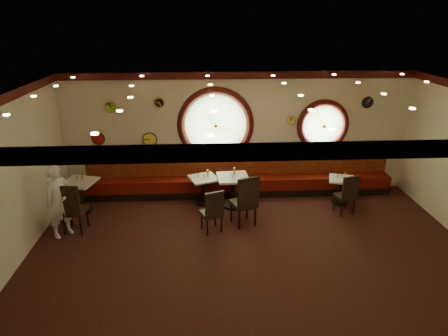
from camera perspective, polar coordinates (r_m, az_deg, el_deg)
floor at (r=8.33m, az=3.89°, el=-11.60°), size 9.00×6.00×0.00m
ceiling at (r=7.15m, az=4.52°, el=10.59°), size 9.00×6.00×0.02m
wall_back at (r=10.42m, az=2.12°, el=4.89°), size 9.00×0.02×3.20m
wall_front at (r=4.99m, az=8.62°, el=-14.51°), size 9.00×0.02×3.20m
wall_left at (r=8.33m, az=-28.24°, el=-1.87°), size 0.02×6.00×3.20m
molding_back at (r=10.05m, az=2.26°, el=13.11°), size 9.00×0.10×0.18m
molding_front at (r=4.35m, az=9.55°, el=2.35°), size 9.00×0.10×0.18m
banquette_base at (r=10.67m, az=2.15°, el=-3.30°), size 8.00×0.55×0.20m
banquette_seat at (r=10.57m, az=2.17°, el=-2.06°), size 8.00×0.55×0.30m
banquette_back at (r=10.63m, az=2.09°, el=0.39°), size 8.00×0.10×0.55m
porthole_left_glass at (r=10.31m, az=-1.20°, el=6.17°), size 1.66×0.02×1.66m
porthole_left_frame at (r=10.29m, az=-1.20°, el=6.14°), size 1.98×0.18×1.98m
porthole_left_ring at (r=10.26m, az=-1.20°, el=6.10°), size 1.61×0.03×1.61m
porthole_right_glass at (r=10.78m, az=13.92°, el=5.95°), size 1.10×0.02×1.10m
porthole_right_frame at (r=10.77m, az=13.94°, el=5.92°), size 1.38×0.18×1.38m
porthole_right_ring at (r=10.74m, az=13.99°, el=5.88°), size 1.09×0.03×1.09m
wall_clock_0 at (r=10.68m, az=-17.53°, el=4.05°), size 0.32×0.03×0.32m
wall_clock_1 at (r=10.45m, az=-10.56°, el=4.02°), size 0.36×0.03×0.36m
wall_clock_2 at (r=10.50m, az=-8.29°, el=2.52°), size 0.20×0.03×0.20m
wall_clock_3 at (r=10.18m, az=-9.22°, el=9.19°), size 0.24×0.03×0.24m
wall_clock_4 at (r=10.50m, az=9.57°, el=6.71°), size 0.22×0.03×0.22m
wall_clock_5 at (r=11.00m, az=19.80°, el=8.83°), size 0.28×0.03×0.28m
wall_clock_6 at (r=10.40m, az=-15.85°, el=8.35°), size 0.26×0.03×0.26m
wall_clock_7 at (r=10.61m, az=6.69°, el=2.79°), size 0.24×0.03×0.24m
table_a at (r=10.22m, az=-19.78°, el=-3.29°), size 0.88×0.88×0.79m
table_b at (r=10.04m, az=-2.92°, el=-2.75°), size 0.83×0.83×0.71m
table_c at (r=9.82m, az=1.26°, el=-2.86°), size 0.79×0.79×0.82m
table_d at (r=10.50m, az=16.33°, el=-2.69°), size 0.76×0.76×0.66m
chair_a at (r=9.21m, az=-20.99°, el=-5.04°), size 0.54×0.54×0.72m
chair_b at (r=8.65m, az=-1.59°, el=-5.87°), size 0.55×0.55×0.63m
chair_c at (r=8.88m, az=3.15°, el=-4.28°), size 0.67×0.67×0.76m
chair_d at (r=9.87m, az=17.27°, el=-3.33°), size 0.51×0.51×0.62m
condiment_a_salt at (r=10.19m, az=-20.30°, el=-1.34°), size 0.04×0.04×0.10m
condiment_b_salt at (r=9.94m, az=-3.67°, el=-1.03°), size 0.04×0.04×0.11m
condiment_c_salt at (r=9.76m, az=0.91°, el=-0.78°), size 0.03×0.03×0.09m
condiment_d_salt at (r=10.42m, az=15.93°, el=-1.10°), size 0.03×0.03×0.09m
condiment_a_pepper at (r=10.08m, az=-19.81°, el=-1.56°), size 0.03×0.03×0.09m
condiment_b_pepper at (r=9.91m, az=-2.88°, el=-1.07°), size 0.04×0.04×0.11m
condiment_c_pepper at (r=9.61m, az=1.21°, el=-1.08°), size 0.04×0.04×0.11m
condiment_d_pepper at (r=10.42m, az=16.54°, el=-1.16°), size 0.03×0.03×0.09m
condiment_a_bottle at (r=10.17m, az=-19.62°, el=-1.15°), size 0.05×0.05×0.15m
condiment_b_bottle at (r=9.96m, az=-2.36°, el=-0.73°), size 0.06×0.06×0.18m
condiment_c_bottle at (r=9.79m, az=1.49°, el=-0.43°), size 0.06×0.06×0.18m
condiment_d_bottle at (r=10.53m, az=16.93°, el=-0.85°), size 0.04×0.04×0.14m
waiter at (r=9.16m, az=-22.47°, el=-4.39°), size 0.69×0.69×1.61m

